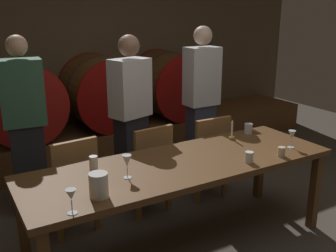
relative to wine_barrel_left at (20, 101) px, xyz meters
name	(u,v)px	position (x,y,z in m)	size (l,w,h in m)	color
back_wall	(87,55)	(1.03, 0.55, 0.42)	(7.10, 0.24, 2.58)	brown
barrel_shelf	(105,140)	(1.03, 0.00, -0.67)	(6.39, 0.90, 0.41)	brown
wine_barrel_left	(20,101)	(0.00, 0.00, 0.00)	(0.94, 0.86, 0.94)	brown
wine_barrel_center	(102,92)	(1.02, 0.00, 0.00)	(0.94, 0.86, 0.94)	brown
wine_barrel_right	(170,84)	(2.06, 0.00, 0.00)	(0.94, 0.86, 0.94)	brown
dining_table	(182,170)	(0.78, -2.33, -0.19)	(2.52, 0.82, 0.75)	brown
chair_left	(72,181)	(0.08, -1.66, -0.38)	(0.44, 0.44, 0.88)	olive
chair_center	(148,165)	(0.82, -1.67, -0.38)	(0.43, 0.43, 0.88)	olive
chair_right	(207,152)	(1.49, -1.69, -0.38)	(0.41, 0.41, 0.88)	olive
guest_left	(25,126)	(-0.15, -1.09, 0.00)	(0.40, 0.28, 1.69)	black
guest_center	(131,118)	(0.82, -1.31, -0.01)	(0.43, 0.34, 1.68)	black
guest_right	(201,100)	(1.80, -1.13, 0.02)	(0.38, 0.24, 1.73)	#33384C
candle_center	(232,134)	(1.47, -2.09, -0.06)	(0.05, 0.05, 0.19)	olive
pitcher	(99,185)	(0.00, -2.57, -0.04)	(0.12, 0.12, 0.16)	white
wine_glass_left	(71,196)	(-0.21, -2.69, 0.00)	(0.07, 0.07, 0.15)	white
wine_glass_center	(127,162)	(0.28, -2.39, 0.01)	(0.07, 0.07, 0.17)	white
wine_glass_right	(292,136)	(1.77, -2.53, -0.01)	(0.06, 0.06, 0.15)	silver
cup_far_left	(94,163)	(0.13, -2.13, -0.06)	(0.06, 0.06, 0.11)	white
cup_center_left	(249,157)	(1.23, -2.60, -0.07)	(0.07, 0.07, 0.09)	white
cup_center_right	(281,151)	(1.55, -2.63, -0.08)	(0.06, 0.06, 0.08)	beige
cup_far_right	(248,129)	(1.73, -2.03, -0.07)	(0.08, 0.08, 0.10)	silver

